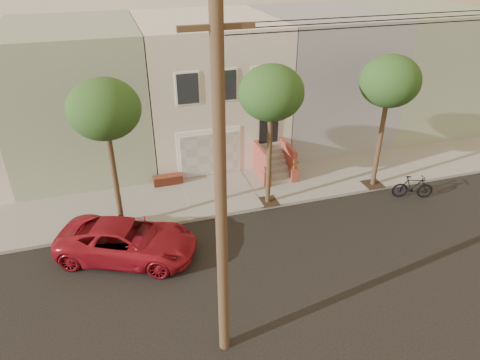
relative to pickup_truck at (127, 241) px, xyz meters
name	(u,v)px	position (x,y,z in m)	size (l,w,h in m)	color
ground	(278,261)	(5.38, -1.97, -0.73)	(90.00, 90.00, 0.00)	black
sidewalk	(238,191)	(5.38, 3.38, -0.65)	(40.00, 3.70, 0.15)	gray
house_row	(207,84)	(5.38, 9.22, 2.92)	(33.10, 11.70, 7.00)	#BCB2A1
tree_left	(104,110)	(-0.12, 1.93, 4.53)	(2.70, 2.57, 6.30)	#2D2116
tree_mid	(271,94)	(6.38, 1.93, 4.53)	(2.70, 2.57, 6.30)	#2D2116
tree_right	(390,82)	(11.88, 1.93, 4.53)	(2.70, 2.57, 6.30)	#2D2116
pickup_truck	(127,241)	(0.00, 0.00, 0.00)	(2.41, 5.23, 1.45)	maroon
motorcycle	(413,187)	(13.08, 0.52, -0.16)	(0.53, 1.89, 1.13)	black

